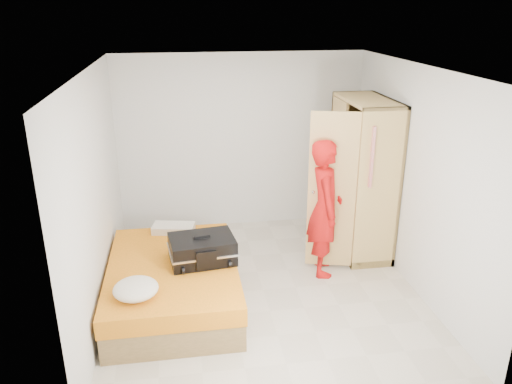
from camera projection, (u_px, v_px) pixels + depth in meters
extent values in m
plane|color=beige|center=(263.00, 290.00, 5.99)|extent=(4.00, 4.00, 0.00)
plane|color=white|center=(264.00, 69.00, 5.07)|extent=(4.00, 4.00, 0.00)
cube|color=white|center=(241.00, 142.00, 7.38)|extent=(3.60, 0.02, 2.60)
cube|color=white|center=(309.00, 281.00, 3.68)|extent=(3.60, 0.02, 2.60)
cube|color=white|center=(96.00, 198.00, 5.27)|extent=(0.02, 4.00, 2.60)
cube|color=white|center=(416.00, 180.00, 5.79)|extent=(0.02, 4.00, 2.60)
cube|color=#9A7846|center=(174.00, 291.00, 5.69)|extent=(1.40, 2.00, 0.30)
cube|color=orange|center=(173.00, 272.00, 5.60)|extent=(1.42, 2.02, 0.20)
cube|color=tan|center=(382.00, 176.00, 6.71)|extent=(0.04, 1.20, 2.10)
cube|color=tan|center=(379.00, 192.00, 6.13)|extent=(0.58, 0.04, 2.10)
cube|color=tan|center=(348.00, 164.00, 7.20)|extent=(0.58, 0.04, 2.10)
cube|color=tan|center=(369.00, 100.00, 6.30)|extent=(0.58, 1.20, 0.04)
cube|color=#A28545|center=(357.00, 244.00, 7.02)|extent=(0.58, 1.20, 0.10)
cube|color=tan|center=(336.00, 171.00, 6.90)|extent=(0.04, 0.59, 2.00)
cube|color=tan|center=(332.00, 192.00, 6.13)|extent=(0.58, 0.19, 2.00)
cylinder|color=#B2B2B7|center=(368.00, 113.00, 6.36)|extent=(0.02, 1.10, 0.02)
imported|color=red|center=(325.00, 208.00, 6.13)|extent=(0.50, 0.69, 1.73)
cube|color=black|center=(202.00, 249.00, 5.59)|extent=(0.77, 0.59, 0.28)
cube|color=black|center=(202.00, 236.00, 5.54)|extent=(0.19, 0.07, 0.03)
ellipsoid|color=silver|center=(136.00, 289.00, 4.91)|extent=(0.45, 0.45, 0.17)
cube|color=silver|center=(174.00, 228.00, 6.34)|extent=(0.56, 0.36, 0.09)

